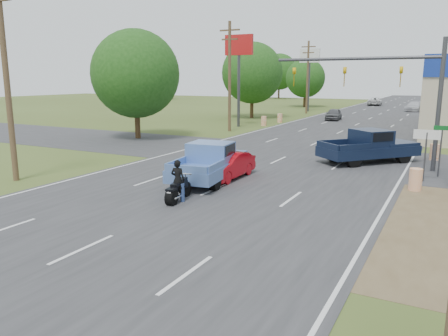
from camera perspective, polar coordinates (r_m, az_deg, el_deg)
The scene contains 28 objects.
ground at distance 13.63m, azimuth -17.98°, elevation -10.11°, with size 200.00×200.00×0.00m, color #434F1F.
main_road at distance 49.82m, azimuth 17.02°, elevation 5.48°, with size 15.00×180.00×0.02m, color #2D2D30.
cross_road at distance 28.69m, azimuth 8.53°, elevation 1.65°, with size 120.00×10.00×0.02m, color #2D2D30.
utility_pole_4 at distance 23.24m, azimuth -26.63°, elevation 11.42°, with size 2.00×0.28×10.00m.
utility_pole_5 at distance 41.22m, azimuth 0.73°, elevation 12.19°, with size 2.00×0.28×10.00m.
utility_pole_6 at distance 63.54m, azimuth 10.85°, elevation 11.80°, with size 2.00×0.28×10.00m.
tree_0 at distance 36.95m, azimuth -11.48°, elevation 11.95°, with size 7.14×7.14×8.84m.
tree_1 at distance 55.58m, azimuth 3.70°, elevation 12.29°, with size 7.56×7.56×9.36m.
tree_2 at distance 78.30m, azimuth 10.58°, elevation 11.47°, with size 6.72×6.72×8.32m.
tree_4 at distance 105.54m, azimuth -9.95°, elevation 12.50°, with size 9.24×9.24×11.44m.
tree_6 at distance 110.90m, azimuth 7.23°, elevation 12.37°, with size 8.82×8.82×10.92m.
barrel_0 at distance 21.20m, azimuth 23.74°, elevation -1.39°, with size 0.56×0.56×1.00m, color orange.
barrel_1 at distance 29.54m, azimuth 25.80°, elevation 1.87°, with size 0.56×0.56×1.00m, color orange.
barrel_2 at distance 46.46m, azimuth 5.22°, elevation 6.13°, with size 0.56×0.56×1.00m, color orange.
barrel_3 at distance 50.05m, azimuth 7.31°, elevation 6.48°, with size 0.56×0.56×1.00m, color orange.
pole_sign_left_near at distance 45.30m, azimuth 1.96°, elevation 14.48°, with size 3.00×0.35×9.20m.
pole_sign_left_far at distance 67.69m, azimuth 11.11°, elevation 13.33°, with size 3.00×0.35×9.20m.
lane_sign at distance 22.92m, azimuth 24.91°, elevation 2.99°, with size 1.20×0.08×2.52m.
street_name_sign at distance 24.43m, azimuth 26.46°, elevation 2.63°, with size 0.80×0.08×2.61m.
signal_mast at distance 25.93m, azimuth 20.54°, elevation 10.66°, with size 9.12×0.40×7.00m.
red_convertible at distance 21.67m, azimuth 0.42°, elevation 0.27°, with size 1.37×3.92×1.29m, color #AF0811.
motorcycle at distance 17.74m, azimuth -6.09°, elevation -2.99°, with size 0.67×2.05×1.04m.
rider at distance 17.69m, azimuth -6.05°, elevation -1.84°, with size 0.60×0.39×1.63m, color black.
blue_pickup at distance 21.35m, azimuth -1.70°, elevation 0.91°, with size 2.89×5.89×1.87m.
navy_pickup at distance 27.34m, azimuth 18.61°, elevation 2.76°, with size 5.60×5.93×1.96m.
distant_car_grey at distance 54.18m, azimuth 14.13°, elevation 6.81°, with size 1.63×4.06×1.38m, color #4F5054.
distant_car_silver at distance 72.90m, azimuth 23.67°, elevation 7.38°, with size 2.06×5.07×1.47m, color silver.
distant_car_white at distance 85.95m, azimuth 19.11°, elevation 8.21°, with size 2.41×5.23×1.45m, color silver.
Camera 1 is at (9.27, -8.70, 4.92)m, focal length 35.00 mm.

